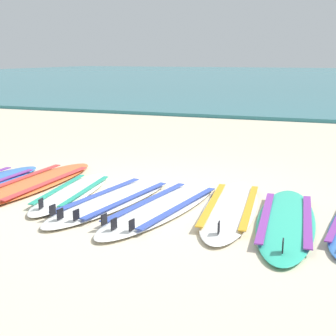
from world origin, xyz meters
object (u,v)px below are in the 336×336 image
object	(u,v)px
surfboard_1	(34,183)
surfboard_3	(113,200)
surfboard_2	(72,192)
surfboard_4	(163,207)
surfboard_6	(286,221)
surfboard_5	(230,208)

from	to	relation	value
surfboard_1	surfboard_3	world-z (taller)	same
surfboard_2	surfboard_3	size ratio (longest dim) A/B	0.85
surfboard_4	surfboard_3	bearing A→B (deg)	175.50
surfboard_4	surfboard_6	distance (m)	1.36
surfboard_2	surfboard_1	bearing A→B (deg)	164.40
surfboard_2	surfboard_6	distance (m)	2.64
surfboard_4	surfboard_6	size ratio (longest dim) A/B	1.03
surfboard_4	surfboard_6	bearing A→B (deg)	0.11
surfboard_3	surfboard_4	bearing A→B (deg)	-4.50
surfboard_4	surfboard_6	world-z (taller)	same
surfboard_4	surfboard_5	bearing A→B (deg)	17.66
surfboard_5	surfboard_6	xyz separation A→B (m)	(0.64, -0.23, -0.00)
surfboard_1	surfboard_2	world-z (taller)	same
surfboard_2	surfboard_5	size ratio (longest dim) A/B	0.86
surfboard_3	surfboard_4	size ratio (longest dim) A/B	0.97
surfboard_1	surfboard_3	xyz separation A→B (m)	(1.33, -0.31, 0.00)
surfboard_2	surfboard_5	world-z (taller)	same
surfboard_4	surfboard_5	xyz separation A→B (m)	(0.72, 0.23, -0.00)
surfboard_4	surfboard_2	bearing A→B (deg)	172.88
surfboard_1	surfboard_5	bearing A→B (deg)	-2.71
surfboard_1	surfboard_3	bearing A→B (deg)	-12.94
surfboard_4	surfboard_5	distance (m)	0.76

